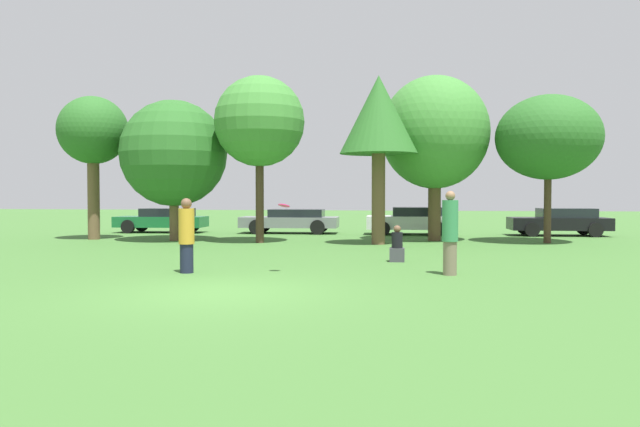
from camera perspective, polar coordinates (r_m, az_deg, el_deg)
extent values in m
plane|color=#3D6B2D|center=(11.87, -9.09, -7.18)|extent=(120.00, 120.00, 0.00)
cylinder|color=#191E33|center=(14.88, -12.16, -4.06)|extent=(0.31, 0.31, 0.68)
cylinder|color=#BF8C26|center=(14.82, -12.18, -1.15)|extent=(0.37, 0.37, 0.83)
sphere|color=brown|center=(14.80, -12.19, 0.90)|extent=(0.25, 0.25, 0.25)
cylinder|color=#726651|center=(14.45, 11.86, -4.05)|extent=(0.31, 0.31, 0.77)
cylinder|color=#337F4C|center=(14.39, 11.88, -0.66)|extent=(0.36, 0.36, 0.94)
sphere|color=#8C6647|center=(14.38, 11.89, 1.61)|extent=(0.22, 0.22, 0.22)
cylinder|color=#F21E72|center=(14.42, -3.34, 0.73)|extent=(0.28, 0.27, 0.12)
cube|color=#3F3F47|center=(17.09, 7.10, -3.79)|extent=(0.40, 0.33, 0.38)
cylinder|color=black|center=(17.05, 7.10, -2.44)|extent=(0.30, 0.30, 0.43)
sphere|color=brown|center=(17.03, 7.11, -1.42)|extent=(0.20, 0.20, 0.20)
cylinder|color=brown|center=(26.95, -20.10, 1.66)|extent=(0.48, 0.48, 3.69)
ellipsoid|color=#286023|center=(27.08, -20.16, 7.21)|extent=(2.81, 2.81, 2.75)
cylinder|color=brown|center=(25.34, -13.27, 0.17)|extent=(0.37, 0.37, 2.31)
sphere|color=#286023|center=(25.38, -13.31, 5.41)|extent=(4.22, 4.22, 4.22)
cylinder|color=#473323|center=(23.64, -5.56, 1.74)|extent=(0.31, 0.31, 3.66)
sphere|color=#3D7F33|center=(23.80, -5.58, 8.43)|extent=(3.43, 3.43, 3.43)
cylinder|color=brown|center=(22.92, 5.39, 1.33)|extent=(0.50, 0.50, 3.34)
cone|color=#286023|center=(23.10, 5.41, 9.05)|extent=(2.88, 2.88, 2.88)
cylinder|color=brown|center=(25.00, 10.48, 1.10)|extent=(0.50, 0.50, 3.12)
ellipsoid|color=#3D7F33|center=(25.12, 10.51, 7.35)|extent=(4.27, 4.27, 4.46)
cylinder|color=#473323|center=(24.88, 20.20, 0.78)|extent=(0.27, 0.27, 2.92)
ellipsoid|color=#286023|center=(24.97, 20.26, 6.59)|extent=(3.89, 3.89, 3.19)
cube|color=#196633|center=(30.90, -14.39, -0.73)|extent=(4.33, 1.83, 0.51)
cube|color=black|center=(30.77, -13.84, 0.10)|extent=(2.40, 1.56, 0.39)
cylinder|color=black|center=(30.63, -17.25, -1.16)|extent=(0.65, 0.23, 0.64)
cylinder|color=black|center=(32.16, -16.07, -1.02)|extent=(0.65, 0.23, 0.64)
cylinder|color=black|center=(29.68, -12.56, -1.21)|extent=(0.65, 0.23, 0.64)
cylinder|color=black|center=(31.26, -11.59, -1.06)|extent=(0.65, 0.23, 0.64)
cube|color=slate|center=(29.32, -2.81, -0.79)|extent=(4.66, 1.91, 0.49)
cube|color=black|center=(29.25, -2.15, 0.04)|extent=(2.59, 1.62, 0.36)
cylinder|color=black|center=(28.74, -5.89, -1.24)|extent=(0.68, 0.19, 0.68)
cylinder|color=black|center=(30.42, -5.21, -1.07)|extent=(0.68, 0.19, 0.68)
cylinder|color=black|center=(28.28, -0.24, -1.28)|extent=(0.68, 0.19, 0.68)
cylinder|color=black|center=(29.99, 0.13, -1.11)|extent=(0.68, 0.19, 0.68)
cube|color=silver|center=(28.74, 8.28, -0.81)|extent=(4.01, 1.96, 0.59)
cube|color=black|center=(28.73, 8.87, 0.18)|extent=(2.23, 1.67, 0.41)
cylinder|color=black|center=(27.83, 5.83, -1.39)|extent=(0.63, 0.23, 0.62)
cylinder|color=black|center=(29.63, 5.85, -1.20)|extent=(0.63, 0.23, 0.62)
cylinder|color=black|center=(27.92, 10.85, -1.40)|extent=(0.63, 0.23, 0.62)
cylinder|color=black|center=(29.72, 10.56, -1.21)|extent=(0.63, 0.23, 0.62)
cube|color=black|center=(29.54, 21.09, -0.88)|extent=(4.32, 1.83, 0.55)
cube|color=black|center=(29.61, 21.70, 0.05)|extent=(2.40, 1.55, 0.41)
cylinder|color=black|center=(28.43, 18.94, -1.41)|extent=(0.63, 0.21, 0.63)
cylinder|color=black|center=(30.04, 18.24, -1.24)|extent=(0.63, 0.21, 0.63)
cylinder|color=black|center=(29.13, 24.01, -1.39)|extent=(0.63, 0.21, 0.63)
cylinder|color=black|center=(30.71, 23.07, -1.23)|extent=(0.63, 0.21, 0.63)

